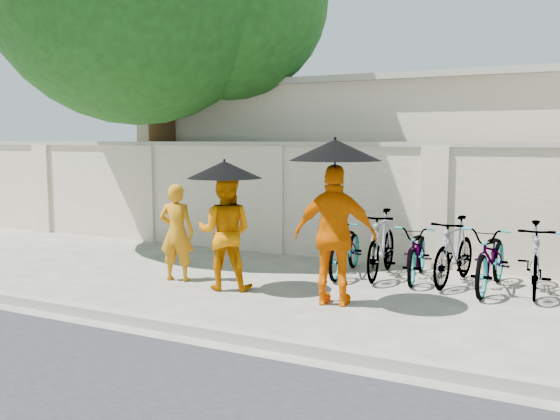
% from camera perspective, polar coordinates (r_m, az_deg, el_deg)
% --- Properties ---
extents(ground, '(80.00, 80.00, 0.00)m').
position_cam_1_polar(ground, '(8.65, -4.34, -7.74)').
color(ground, '#ABA58F').
extents(kerb, '(40.00, 0.16, 0.12)m').
position_cam_1_polar(kerb, '(7.29, -11.50, -10.06)').
color(kerb, gray).
rests_on(kerb, ground).
extents(compound_wall, '(20.00, 0.30, 2.00)m').
position_cam_1_polar(compound_wall, '(10.93, 9.01, 0.50)').
color(compound_wall, beige).
rests_on(compound_wall, ground).
extents(building_behind, '(14.00, 6.00, 3.20)m').
position_cam_1_polar(building_behind, '(14.34, 17.70, 4.07)').
color(building_behind, beige).
rests_on(building_behind, ground).
extents(monk_left, '(0.61, 0.48, 1.46)m').
position_cam_1_polar(monk_left, '(9.49, -9.43, -2.04)').
color(monk_left, '#C3770D').
rests_on(monk_left, ground).
extents(monk_center, '(0.95, 0.84, 1.63)m').
position_cam_1_polar(monk_center, '(8.84, -5.05, -2.05)').
color(monk_center, '#CC6B00').
rests_on(monk_center, ground).
extents(parasol_center, '(1.04, 1.04, 0.90)m').
position_cam_1_polar(parasol_center, '(8.66, -5.11, 3.69)').
color(parasol_center, black).
rests_on(parasol_center, ground).
extents(monk_right, '(1.12, 0.63, 1.81)m').
position_cam_1_polar(monk_right, '(7.98, 5.07, -2.32)').
color(monk_right, '#E36400').
rests_on(monk_right, ground).
extents(parasol_right, '(1.16, 1.16, 1.10)m').
position_cam_1_polar(parasol_right, '(7.80, 5.06, 5.48)').
color(parasol_right, black).
rests_on(parasol_right, ground).
extents(bike_0, '(0.78, 1.74, 0.88)m').
position_cam_1_polar(bike_0, '(9.87, 6.03, -3.36)').
color(bike_0, '#AEAEAF').
rests_on(bike_0, ground).
extents(bike_1, '(0.65, 1.77, 1.04)m').
position_cam_1_polar(bike_1, '(9.76, 9.26, -3.06)').
color(bike_1, '#AEAEAF').
rests_on(bike_1, ground).
extents(bike_2, '(0.79, 1.71, 0.86)m').
position_cam_1_polar(bike_2, '(9.68, 12.48, -3.73)').
color(bike_2, '#AEAEAF').
rests_on(bike_2, ground).
extents(bike_3, '(0.66, 1.70, 0.99)m').
position_cam_1_polar(bike_3, '(9.50, 15.65, -3.62)').
color(bike_3, '#AEAEAF').
rests_on(bike_3, ground).
extents(bike_4, '(0.68, 1.82, 0.95)m').
position_cam_1_polar(bike_4, '(9.26, 18.80, -4.14)').
color(bike_4, '#AEAEAF').
rests_on(bike_4, ground).
extents(bike_5, '(0.64, 1.69, 0.99)m').
position_cam_1_polar(bike_5, '(9.27, 22.27, -4.11)').
color(bike_5, '#AEAEAF').
rests_on(bike_5, ground).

